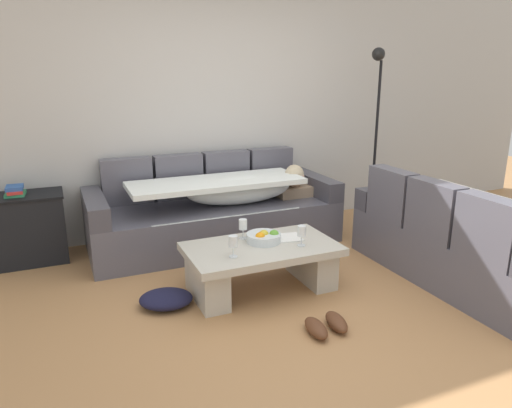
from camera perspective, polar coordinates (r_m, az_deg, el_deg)
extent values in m
plane|color=#AF7C4C|center=(3.65, 6.79, -12.44)|extent=(14.00, 14.00, 0.00)
cube|color=#BCBAB6|center=(5.19, -4.88, 11.70)|extent=(9.00, 0.10, 2.70)
cube|color=#54525E|center=(4.83, -4.93, -2.44)|extent=(2.46, 0.92, 0.42)
cube|color=#54525E|center=(4.90, -15.26, 2.66)|extent=(0.49, 0.16, 0.46)
cube|color=#54525E|center=(5.00, -9.30, 3.26)|extent=(0.49, 0.16, 0.46)
cube|color=#54525E|center=(5.15, -3.63, 3.81)|extent=(0.49, 0.16, 0.46)
cube|color=#54525E|center=(5.34, 1.69, 4.28)|extent=(0.49, 0.16, 0.46)
cube|color=#43424B|center=(4.53, -18.81, -0.40)|extent=(0.18, 0.92, 0.20)
cube|color=#43424B|center=(5.21, 6.97, 2.39)|extent=(0.18, 0.92, 0.20)
cube|color=gray|center=(5.08, 4.38, 1.60)|extent=(0.36, 0.28, 0.11)
sphere|color=beige|center=(5.01, 4.63, 3.27)|extent=(0.21, 0.21, 0.21)
sphere|color=#CCB793|center=(5.00, 4.64, 3.60)|extent=(0.20, 0.20, 0.20)
ellipsoid|color=white|center=(4.77, -1.99, 1.75)|extent=(1.10, 0.44, 0.28)
cube|color=white|center=(4.65, -4.78, 2.58)|extent=(1.70, 0.60, 0.05)
cube|color=white|center=(4.43, -3.11, -3.83)|extent=(1.44, 0.04, 0.38)
cube|color=#54525E|center=(4.41, 23.68, -5.60)|extent=(0.92, 1.92, 0.42)
cube|color=#54525E|center=(3.68, 26.20, -2.80)|extent=(0.16, 0.49, 0.46)
cube|color=#54525E|center=(4.01, 20.64, -0.70)|extent=(0.16, 0.49, 0.46)
cube|color=#54525E|center=(4.39, 15.99, 1.07)|extent=(0.16, 0.49, 0.46)
cube|color=#43424B|center=(4.92, 16.76, 1.01)|extent=(0.92, 0.18, 0.20)
ellipsoid|color=silver|center=(4.35, 24.46, -1.10)|extent=(0.44, 1.00, 0.28)
cube|color=silver|center=(4.33, 24.97, 0.13)|extent=(0.60, 1.44, 0.05)
cube|color=silver|center=(4.73, 27.38, -4.40)|extent=(0.04, 1.22, 0.38)
cube|color=#BCB7A9|center=(3.78, 0.66, -5.43)|extent=(1.20, 0.68, 0.06)
cube|color=#BCB7A9|center=(3.71, -5.93, -9.16)|extent=(0.20, 0.54, 0.32)
cube|color=#BCB7A9|center=(4.05, 6.65, -6.95)|extent=(0.20, 0.54, 0.32)
cylinder|color=silver|center=(3.84, 0.93, -4.07)|extent=(0.28, 0.28, 0.07)
sphere|color=orange|center=(3.78, 0.50, -4.00)|extent=(0.08, 0.08, 0.08)
sphere|color=gold|center=(3.83, 0.94, -3.71)|extent=(0.08, 0.08, 0.08)
sphere|color=#5CA233|center=(3.84, 2.19, -3.70)|extent=(0.08, 0.08, 0.08)
cylinder|color=silver|center=(3.55, -2.75, -6.32)|extent=(0.06, 0.06, 0.01)
cylinder|color=silver|center=(3.54, -2.76, -5.71)|extent=(0.01, 0.01, 0.07)
cylinder|color=silver|center=(3.51, -2.78, -4.50)|extent=(0.07, 0.07, 0.08)
cylinder|color=silver|center=(3.78, 5.46, -4.96)|extent=(0.06, 0.06, 0.01)
cylinder|color=silver|center=(3.77, 5.48, -4.38)|extent=(0.01, 0.01, 0.07)
cylinder|color=silver|center=(3.74, 5.51, -3.24)|extent=(0.07, 0.07, 0.08)
cylinder|color=silver|center=(3.92, -1.57, -4.13)|extent=(0.06, 0.06, 0.01)
cylinder|color=silver|center=(3.91, -1.57, -3.57)|extent=(0.01, 0.01, 0.07)
cylinder|color=silver|center=(3.88, -1.58, -2.46)|extent=(0.07, 0.07, 0.08)
cube|color=white|center=(3.93, 3.43, -4.09)|extent=(0.31, 0.25, 0.01)
cube|color=black|center=(4.83, -26.06, -2.82)|extent=(0.70, 0.42, 0.62)
cube|color=black|center=(4.75, -26.53, 0.85)|extent=(0.72, 0.44, 0.02)
cube|color=#338C59|center=(4.75, -26.96, 1.09)|extent=(0.18, 0.21, 0.03)
cube|color=red|center=(4.73, -27.02, 1.35)|extent=(0.14, 0.20, 0.02)
cube|color=#2D569E|center=(4.74, -27.04, 1.76)|extent=(0.15, 0.19, 0.03)
cylinder|color=black|center=(5.84, 13.59, -1.64)|extent=(0.28, 0.28, 0.02)
cylinder|color=black|center=(5.64, 14.19, 7.21)|extent=(0.03, 0.03, 1.80)
sphere|color=black|center=(5.43, 14.51, 17.05)|extent=(0.14, 0.14, 0.14)
ellipsoid|color=#59331E|center=(3.33, 7.23, -14.58)|extent=(0.15, 0.28, 0.09)
ellipsoid|color=#59331E|center=(3.42, 9.64, -13.80)|extent=(0.16, 0.29, 0.09)
ellipsoid|color=#191933|center=(3.70, -10.77, -11.15)|extent=(0.48, 0.43, 0.12)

